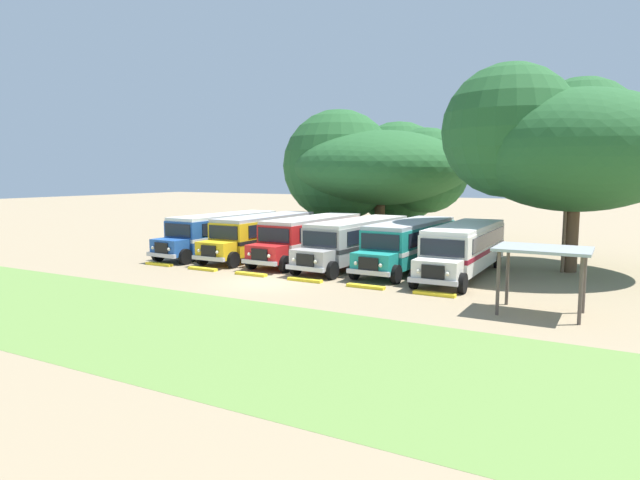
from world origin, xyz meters
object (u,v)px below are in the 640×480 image
Objects in this scene: parked_bus_slot_1 at (263,233)px; utility_pole at (566,206)px; waiting_shelter at (543,254)px; parked_bus_slot_0 at (222,232)px; parked_bus_slot_5 at (464,247)px; secondary_tree at (564,143)px; broad_shade_tree at (379,169)px; parked_bus_slot_3 at (357,240)px; parked_bus_slot_2 at (311,236)px; parked_bus_slot_4 at (409,242)px.

utility_pole is (18.69, 3.17, 2.27)m from parked_bus_slot_1.
utility_pole is 2.00× the size of waiting_shelter.
parked_bus_slot_0 is 3.02× the size of waiting_shelter.
parked_bus_slot_5 is 1.50× the size of utility_pole.
broad_shade_tree is at bearing 148.81° from secondary_tree.
utility_pole is 10.83m from waiting_shelter.
secondary_tree is (15.62, -9.45, 1.33)m from broad_shade_tree.
broad_shade_tree reaches higher than waiting_shelter.
broad_shade_tree is (-11.16, 14.02, 4.52)m from parked_bus_slot_5.
utility_pole reaches higher than parked_bus_slot_5.
parked_bus_slot_1 is 0.82× the size of secondary_tree.
secondary_tree is at bearing 114.90° from parked_bus_slot_3.
parked_bus_slot_0 is at bearing -168.13° from secondary_tree.
waiting_shelter is (15.21, -7.81, 0.87)m from parked_bus_slot_2.
utility_pole is at bearing 110.56° from parked_bus_slot_4.
parked_bus_slot_4 is 0.66× the size of broad_shade_tree.
parked_bus_slot_3 and parked_bus_slot_4 have the same top height.
secondary_tree is at bearing 102.61° from parked_bus_slot_1.
parked_bus_slot_5 is at bearing -51.49° from broad_shade_tree.
parked_bus_slot_1 is 19.10m from utility_pole.
parked_bus_slot_2 is at bearing -88.19° from parked_bus_slot_4.
parked_bus_slot_2 is 16.30m from secondary_tree.
broad_shade_tree is (-7.70, 13.30, 4.52)m from parked_bus_slot_4.
waiting_shelter is at bearing 73.92° from parked_bus_slot_0.
parked_bus_slot_2 reaches higher than waiting_shelter.
parked_bus_slot_0 is at bearing -83.17° from parked_bus_slot_1.
parked_bus_slot_0 is 1.00× the size of parked_bus_slot_3.
parked_bus_slot_1 and parked_bus_slot_5 have the same top height.
secondary_tree is (4.46, 4.57, 5.85)m from parked_bus_slot_5.
parked_bus_slot_0 is at bearing -113.23° from broad_shade_tree.
parked_bus_slot_0 is 1.00× the size of parked_bus_slot_4.
secondary_tree is (21.62, 4.54, 5.85)m from parked_bus_slot_0.
broad_shade_tree is 2.29× the size of utility_pole.
broad_shade_tree is (-4.45, 13.83, 4.52)m from parked_bus_slot_3.
parked_bus_slot_4 is 0.82× the size of secondary_tree.
parked_bus_slot_2 is at bearing -94.02° from parked_bus_slot_5.
secondary_tree is 1.84× the size of utility_pole.
broad_shade_tree reaches higher than parked_bus_slot_5.
parked_bus_slot_1 is at bearing -87.04° from parked_bus_slot_4.
waiting_shelter is at bearing 34.48° from parked_bus_slot_5.
secondary_tree is at bearing 135.33° from parked_bus_slot_5.
parked_bus_slot_1 and parked_bus_slot_2 have the same top height.
broad_shade_tree reaches higher than parked_bus_slot_0.
broad_shade_tree is (6.01, 14.00, 4.52)m from parked_bus_slot_0.
parked_bus_slot_2 is 3.57m from parked_bus_slot_3.
parked_bus_slot_0 is 1.51× the size of utility_pole.
broad_shade_tree is 1.25× the size of secondary_tree.
parked_bus_slot_0 is 1.00× the size of parked_bus_slot_5.
utility_pole is at bearing 99.52° from parked_bus_slot_1.
parked_bus_slot_0 is 15.89m from broad_shade_tree.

